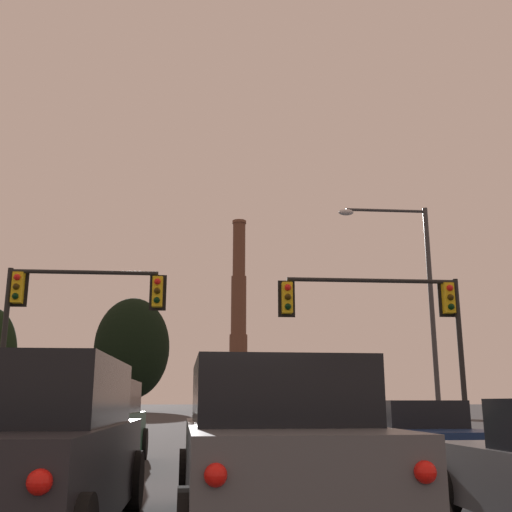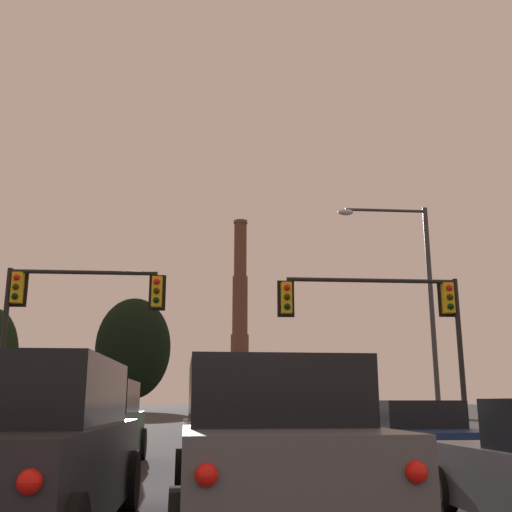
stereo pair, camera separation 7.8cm
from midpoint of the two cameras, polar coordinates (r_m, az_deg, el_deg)
The scene contains 9 objects.
suv_left_lane_front at distance 14.02m, azimuth -15.44°, elevation -15.28°, with size 2.18×4.93×1.86m.
suv_center_lane_second at distance 7.06m, azimuth 1.32°, elevation -17.80°, with size 2.26×4.96×1.86m.
suv_left_lane_second at distance 6.98m, azimuth -21.52°, elevation -16.95°, with size 2.12×4.91×1.86m.
sedan_right_lane_front at distance 13.62m, azimuth 14.86°, elevation -16.35°, with size 2.02×4.72×1.43m.
traffic_light_overhead_left at distance 21.27m, azimuth -18.20°, elevation -4.77°, with size 5.45×0.50×5.81m.
traffic_light_overhead_right at distance 20.84m, azimuth 13.19°, elevation -5.46°, with size 6.35×0.50×5.52m.
street_lamp at distance 25.26m, azimuth 14.98°, elevation -3.35°, with size 3.82×0.36×9.35m.
smokestack at distance 142.79m, azimuth -1.70°, elevation -7.15°, with size 6.81×6.81×44.88m.
treeline_far_right at distance 89.70m, azimuth -11.76°, elevation -8.58°, with size 10.79×9.71×16.25m.
Camera 1 is at (-1.08, -0.46, 1.40)m, focal length 42.00 mm.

